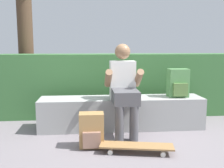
# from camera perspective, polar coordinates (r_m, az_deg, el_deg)

# --- Properties ---
(ground_plane) EXTENTS (24.00, 24.00, 0.00)m
(ground_plane) POSITION_cam_1_polar(r_m,az_deg,el_deg) (3.42, 2.89, -11.44)
(ground_plane) COLOR slate
(bench_main) EXTENTS (2.29, 0.46, 0.44)m
(bench_main) POSITION_cam_1_polar(r_m,az_deg,el_deg) (3.71, 2.11, -6.32)
(bench_main) COLOR #979997
(bench_main) RESTS_ON ground
(person_skater) EXTENTS (0.49, 0.62, 1.19)m
(person_skater) POSITION_cam_1_polar(r_m,az_deg,el_deg) (3.42, 2.54, -0.40)
(person_skater) COLOR white
(person_skater) RESTS_ON ground
(skateboard_near_person) EXTENTS (0.82, 0.35, 0.09)m
(skateboard_near_person) POSITION_cam_1_polar(r_m,az_deg,el_deg) (2.92, 5.41, -13.48)
(skateboard_near_person) COLOR olive
(skateboard_near_person) RESTS_ON ground
(backpack_on_bench) EXTENTS (0.28, 0.23, 0.40)m
(backpack_on_bench) POSITION_cam_1_polar(r_m,az_deg,el_deg) (3.80, 14.32, 0.14)
(backpack_on_bench) COLOR #51894C
(backpack_on_bench) RESTS_ON bench_main
(backpack_on_ground) EXTENTS (0.28, 0.23, 0.40)m
(backpack_on_ground) POSITION_cam_1_polar(r_m,az_deg,el_deg) (3.04, -4.52, -10.20)
(backpack_on_ground) COLOR #A37A47
(backpack_on_ground) RESTS_ON ground
(hedge_row) EXTENTS (4.70, 0.55, 1.03)m
(hedge_row) POSITION_cam_1_polar(r_m,az_deg,el_deg) (4.45, 6.75, -0.03)
(hedge_row) COLOR #386936
(hedge_row) RESTS_ON ground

